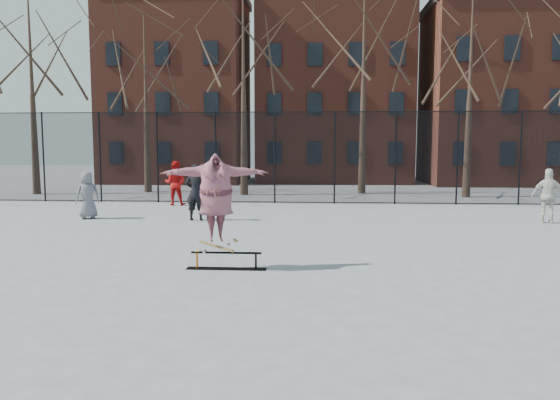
# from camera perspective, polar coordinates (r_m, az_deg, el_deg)

# --- Properties ---
(ground) EXTENTS (100.00, 100.00, 0.00)m
(ground) POSITION_cam_1_polar(r_m,az_deg,el_deg) (11.03, 1.39, -7.92)
(ground) COLOR slate
(skate_rail) EXTENTS (1.69, 0.26, 0.37)m
(skate_rail) POSITION_cam_1_polar(r_m,az_deg,el_deg) (11.61, -5.63, -6.49)
(skate_rail) COLOR black
(skate_rail) RESTS_ON ground
(skateboard) EXTENTS (0.82, 0.19, 0.10)m
(skateboard) POSITION_cam_1_polar(r_m,az_deg,el_deg) (11.59, -6.64, -5.13)
(skateboard) COLOR #A67A42
(skateboard) RESTS_ON skate_rail
(skater) EXTENTS (2.35, 1.24, 1.84)m
(skater) POSITION_cam_1_polar(r_m,az_deg,el_deg) (11.45, -6.70, -0.36)
(skater) COLOR #7B3B95
(skater) RESTS_ON skateboard
(bystander_grey) EXTENTS (0.96, 0.87, 1.66)m
(bystander_grey) POSITION_cam_1_polar(r_m,az_deg,el_deg) (20.14, -19.47, 0.49)
(bystander_grey) COLOR slate
(bystander_grey) RESTS_ON ground
(bystander_black) EXTENTS (0.72, 0.48, 1.93)m
(bystander_black) POSITION_cam_1_polar(r_m,az_deg,el_deg) (18.80, -8.82, 0.80)
(bystander_black) COLOR black
(bystander_black) RESTS_ON ground
(bystander_red) EXTENTS (0.93, 0.73, 1.87)m
(bystander_red) POSITION_cam_1_polar(r_m,az_deg,el_deg) (23.54, -10.88, 1.74)
(bystander_red) COLOR #B4100F
(bystander_red) RESTS_ON ground
(bystander_white) EXTENTS (1.14, 0.73, 1.80)m
(bystander_white) POSITION_cam_1_polar(r_m,az_deg,el_deg) (20.02, 26.26, 0.39)
(bystander_white) COLOR beige
(bystander_white) RESTS_ON ground
(fence) EXTENTS (34.03, 0.07, 4.00)m
(fence) POSITION_cam_1_polar(r_m,az_deg,el_deg) (23.70, 2.79, 4.58)
(fence) COLOR black
(fence) RESTS_ON ground
(tree_row) EXTENTS (33.66, 7.46, 10.67)m
(tree_row) POSITION_cam_1_polar(r_m,az_deg,el_deg) (28.24, 2.53, 15.62)
(tree_row) COLOR black
(tree_row) RESTS_ON ground
(rowhouses) EXTENTS (29.00, 7.00, 13.00)m
(rowhouses) POSITION_cam_1_polar(r_m,az_deg,el_deg) (36.85, 4.42, 11.34)
(rowhouses) COLOR #5D291E
(rowhouses) RESTS_ON ground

